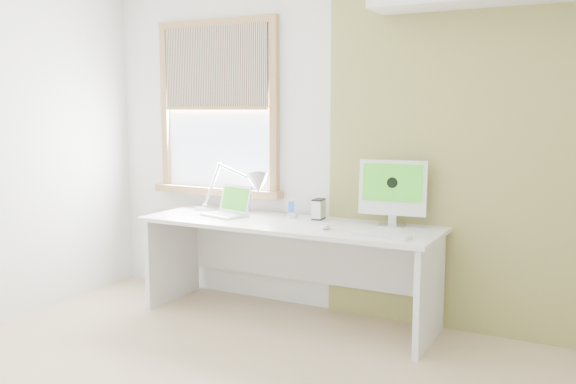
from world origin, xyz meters
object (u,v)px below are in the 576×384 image
Objects in this scene: desk_lamp at (248,187)px; external_drive at (318,209)px; desk at (292,247)px; imac at (393,189)px; laptop at (229,208)px.

desk_lamp reaches higher than external_drive.
external_drive is (0.15, 0.15, 0.27)m from desk.
desk is 3.13× the size of desk_lamp.
desk is at bearing -167.82° from imac.
desk_lamp is 0.25m from laptop.
imac is at bearing -1.20° from desk_lamp.
desk is 0.59m from laptop.
external_drive is at bearing 45.42° from desk.
desk_lamp is 1.20m from imac.
laptop reaches higher than desk.
desk_lamp reaches higher than desk.
imac is (0.71, 0.15, 0.45)m from desk.
laptop is at bearing -105.49° from desk_lamp.
external_drive reaches higher than desk.
desk is 0.34m from external_drive.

